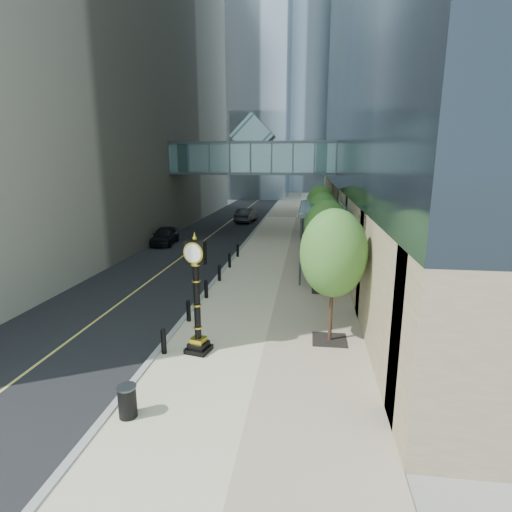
% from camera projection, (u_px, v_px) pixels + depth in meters
% --- Properties ---
extents(ground, '(320.00, 320.00, 0.00)m').
position_uv_depth(ground, '(229.00, 373.00, 13.89)').
color(ground, gray).
rests_on(ground, ground).
extents(road, '(8.00, 180.00, 0.02)m').
position_uv_depth(road, '(236.00, 217.00, 53.37)').
color(road, black).
rests_on(road, ground).
extents(sidewalk, '(8.00, 180.00, 0.06)m').
position_uv_depth(sidewalk, '(296.00, 218.00, 52.35)').
color(sidewalk, beige).
rests_on(sidewalk, ground).
extents(curb, '(0.25, 180.00, 0.07)m').
position_uv_depth(curb, '(266.00, 217.00, 52.86)').
color(curb, gray).
rests_on(curb, ground).
extents(midrise_left, '(20.00, 58.00, 40.00)m').
position_uv_depth(midrise_left, '(52.00, 16.00, 36.08)').
color(midrise_left, '#BBB093').
rests_on(midrise_left, ground).
extents(distant_tower_c, '(22.00, 22.00, 65.00)m').
position_uv_depth(distant_tower_c, '(284.00, 77.00, 122.95)').
color(distant_tower_c, '#9EB2C6').
rests_on(distant_tower_c, ground).
extents(skywalk, '(17.00, 4.20, 5.80)m').
position_uv_depth(skywalk, '(253.00, 156.00, 39.51)').
color(skywalk, slate).
rests_on(skywalk, ground).
extents(entrance_canopy, '(3.00, 8.00, 4.38)m').
position_uv_depth(entrance_canopy, '(322.00, 209.00, 25.99)').
color(entrance_canopy, '#383F44').
rests_on(entrance_canopy, ground).
extents(bollard_row, '(0.20, 16.20, 0.90)m').
position_uv_depth(bollard_row, '(213.00, 281.00, 22.80)').
color(bollard_row, black).
rests_on(bollard_row, sidewalk).
extents(street_trees, '(2.62, 28.44, 5.39)m').
position_uv_depth(street_trees, '(323.00, 217.00, 27.03)').
color(street_trees, black).
rests_on(street_trees, sidewalk).
extents(street_clock, '(1.02, 1.02, 4.52)m').
position_uv_depth(street_clock, '(197.00, 303.00, 14.88)').
color(street_clock, black).
rests_on(street_clock, sidewalk).
extents(trash_bin, '(0.58, 0.58, 0.90)m').
position_uv_depth(trash_bin, '(127.00, 402.00, 11.32)').
color(trash_bin, black).
rests_on(trash_bin, sidewalk).
extents(pedestrian, '(0.61, 0.43, 1.59)m').
position_uv_depth(pedestrian, '(337.00, 262.00, 25.83)').
color(pedestrian, beige).
rests_on(pedestrian, sidewalk).
extents(car_near, '(2.27, 4.72, 1.55)m').
position_uv_depth(car_near, '(165.00, 235.00, 35.36)').
color(car_near, black).
rests_on(car_near, road).
extents(car_far, '(2.29, 5.23, 1.67)m').
position_uv_depth(car_far, '(246.00, 215.00, 48.41)').
color(car_far, black).
rests_on(car_far, road).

